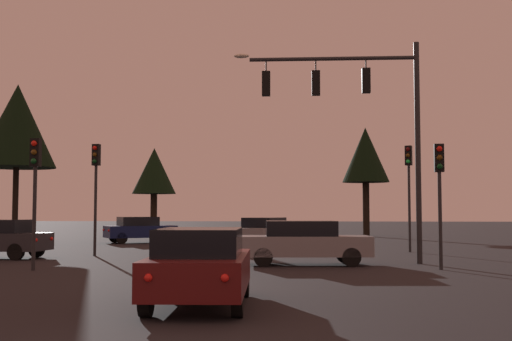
# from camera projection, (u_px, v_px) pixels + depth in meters

# --- Properties ---
(ground_plane) EXTENTS (168.00, 168.00, 0.00)m
(ground_plane) POSITION_uv_depth(u_px,v_px,m) (263.00, 250.00, 30.48)
(ground_plane) COLOR black
(ground_plane) RESTS_ON ground
(traffic_signal_mast_arm) EXTENTS (6.69, 0.45, 7.92)m
(traffic_signal_mast_arm) POSITION_uv_depth(u_px,v_px,m) (361.00, 108.00, 22.85)
(traffic_signal_mast_arm) COLOR #232326
(traffic_signal_mast_arm) RESTS_ON ground
(traffic_light_corner_left) EXTENTS (0.32, 0.36, 4.01)m
(traffic_light_corner_left) POSITION_uv_depth(u_px,v_px,m) (439.00, 180.00, 20.29)
(traffic_light_corner_left) COLOR #232326
(traffic_light_corner_left) RESTS_ON ground
(traffic_light_corner_right) EXTENTS (0.30, 0.35, 4.16)m
(traffic_light_corner_right) POSITION_uv_depth(u_px,v_px,m) (35.00, 176.00, 20.12)
(traffic_light_corner_right) COLOR #232326
(traffic_light_corner_right) RESTS_ON ground
(traffic_light_median) EXTENTS (0.33, 0.37, 4.66)m
(traffic_light_median) POSITION_uv_depth(u_px,v_px,m) (96.00, 177.00, 26.55)
(traffic_light_median) COLOR #232326
(traffic_light_median) RESTS_ON ground
(traffic_light_far_side) EXTENTS (0.37, 0.39, 4.84)m
(traffic_light_far_side) POSITION_uv_depth(u_px,v_px,m) (409.00, 177.00, 28.95)
(traffic_light_far_side) COLOR #232326
(traffic_light_far_side) RESTS_ON ground
(car_nearside_lane) EXTENTS (2.01, 4.20, 1.52)m
(car_nearside_lane) POSITION_uv_depth(u_px,v_px,m) (200.00, 265.00, 12.44)
(car_nearside_lane) COLOR #4C0F0F
(car_nearside_lane) RESTS_ON ground
(car_crossing_right) EXTENTS (4.64, 2.07, 1.52)m
(car_crossing_right) POSITION_uv_depth(u_px,v_px,m) (304.00, 242.00, 21.93)
(car_crossing_right) COLOR gray
(car_crossing_right) RESTS_ON ground
(car_far_lane) EXTENTS (3.18, 4.44, 1.52)m
(car_far_lane) POSITION_uv_depth(u_px,v_px,m) (263.00, 232.00, 32.91)
(car_far_lane) COLOR gray
(car_far_lane) RESTS_ON ground
(car_parked_lot) EXTENTS (4.38, 3.63, 1.52)m
(car_parked_lot) POSITION_uv_depth(u_px,v_px,m) (140.00, 229.00, 37.22)
(car_parked_lot) COLOR #0F1947
(car_parked_lot) RESTS_ON ground
(tree_behind_sign) EXTENTS (3.45, 3.45, 8.03)m
(tree_behind_sign) POSITION_uv_depth(u_px,v_px,m) (366.00, 156.00, 46.85)
(tree_behind_sign) COLOR black
(tree_behind_sign) RESTS_ON ground
(tree_left_far) EXTENTS (2.94, 2.94, 6.12)m
(tree_left_far) POSITION_uv_depth(u_px,v_px,m) (154.00, 172.00, 42.93)
(tree_left_far) COLOR black
(tree_left_far) RESTS_ON ground
(tree_center_horizon) EXTENTS (4.21, 4.21, 8.82)m
(tree_center_horizon) POSITION_uv_depth(u_px,v_px,m) (17.00, 126.00, 34.77)
(tree_center_horizon) COLOR black
(tree_center_horizon) RESTS_ON ground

